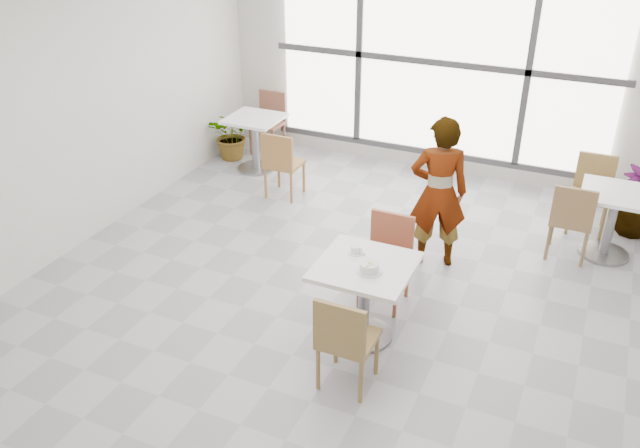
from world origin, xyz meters
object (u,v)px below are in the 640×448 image
at_px(oatmeal_bowl, 369,267).
at_px(person, 438,193).
at_px(coffee_cup, 356,250).
at_px(bg_chair_right_near, 572,217).
at_px(bg_chair_left_far, 270,118).
at_px(chair_far, 388,253).
at_px(bg_chair_left_near, 281,161).
at_px(bg_table_right, 612,215).
at_px(plant_right, 638,201).
at_px(main_table, 364,287).
at_px(bg_chair_right_far, 592,188).
at_px(chair_near, 345,338).
at_px(plant_left, 233,135).
at_px(bg_table_left, 255,136).

xyz_separation_m(oatmeal_bowl, person, (0.15, 1.58, 0.01)).
xyz_separation_m(coffee_cup, bg_chair_right_near, (1.63, 1.98, -0.28)).
xyz_separation_m(person, bg_chair_right_near, (1.27, 0.63, -0.30)).
bearing_deg(bg_chair_left_far, chair_far, -45.98).
bearing_deg(chair_far, bg_chair_left_near, 141.00).
xyz_separation_m(oatmeal_bowl, bg_chair_right_near, (1.42, 2.22, -0.29)).
bearing_deg(bg_table_right, plant_right, 68.61).
xyz_separation_m(bg_table_right, bg_chair_left_far, (-4.69, 1.17, 0.01)).
xyz_separation_m(main_table, bg_chair_left_far, (-2.82, 3.56, -0.02)).
height_order(chair_far, bg_chair_right_far, same).
height_order(oatmeal_bowl, person, person).
height_order(person, bg_chair_left_far, person).
xyz_separation_m(chair_near, oatmeal_bowl, (-0.03, 0.59, 0.29)).
distance_m(chair_far, plant_left, 3.96).
height_order(bg_table_left, bg_chair_right_near, bg_chair_right_near).
distance_m(bg_table_left, bg_chair_left_far, 0.70).
bearing_deg(bg_chair_right_far, chair_far, -125.36).
xyz_separation_m(person, bg_table_right, (1.65, 0.89, -0.32)).
bearing_deg(bg_chair_right_near, chair_near, 63.65).
relative_size(bg_table_right, plant_right, 0.92).
bearing_deg(main_table, chair_near, -81.97).
bearing_deg(chair_far, oatmeal_bowl, -83.46).
distance_m(bg_chair_left_near, plant_right, 4.14).
bearing_deg(plant_right, coffee_cup, -128.09).
distance_m(bg_chair_right_near, plant_left, 4.73).
xyz_separation_m(coffee_cup, bg_chair_left_near, (-1.80, 2.07, -0.28)).
xyz_separation_m(person, bg_table_left, (-2.89, 1.38, -0.32)).
distance_m(person, bg_chair_right_far, 2.06).
height_order(chair_near, person, person).
relative_size(bg_table_left, bg_chair_right_far, 0.86).
relative_size(chair_far, bg_chair_right_far, 1.00).
bearing_deg(bg_table_left, bg_chair_left_far, 101.97).
relative_size(oatmeal_bowl, bg_chair_left_near, 0.24).
bearing_deg(bg_chair_right_near, bg_chair_right_far, -99.25).
bearing_deg(bg_chair_left_near, chair_near, 125.14).
relative_size(chair_far, oatmeal_bowl, 4.14).
bearing_deg(main_table, plant_left, 135.76).
height_order(bg_chair_right_near, plant_right, bg_chair_right_near).
bearing_deg(main_table, bg_chair_right_near, 55.04).
relative_size(chair_near, bg_table_right, 1.16).
distance_m(bg_chair_right_near, plant_right, 1.11).
height_order(bg_chair_left_near, bg_chair_left_far, same).
bearing_deg(bg_chair_left_far, coffee_cup, -51.88).
bearing_deg(bg_chair_right_near, main_table, 55.04).
relative_size(bg_table_right, bg_chair_right_far, 0.86).
bearing_deg(chair_near, main_table, -81.97).
relative_size(main_table, person, 0.50).
bearing_deg(bg_chair_left_far, chair_near, -55.45).
height_order(bg_table_left, bg_chair_right_far, bg_chair_right_far).
xyz_separation_m(main_table, bg_chair_right_near, (1.49, 2.13, -0.02)).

